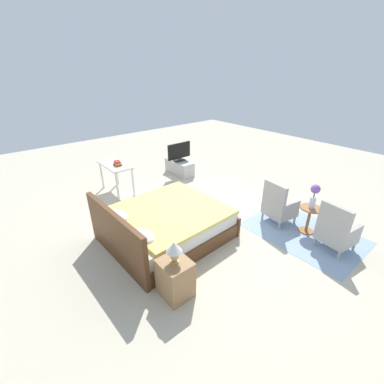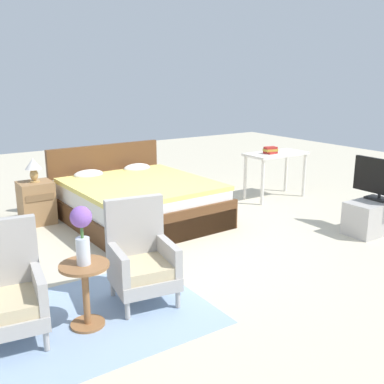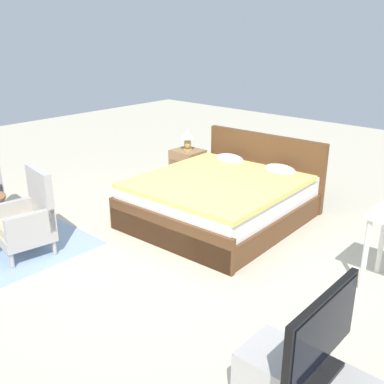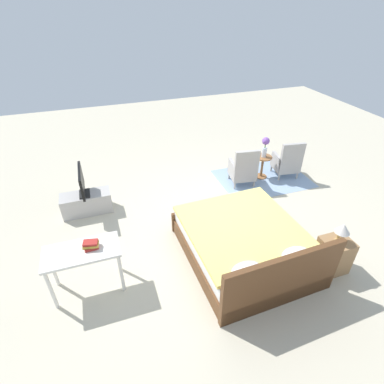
{
  "view_description": "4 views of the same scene",
  "coord_description": "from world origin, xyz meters",
  "px_view_note": "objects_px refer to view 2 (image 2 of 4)",
  "views": [
    {
      "loc": [
        -3.61,
        3.3,
        2.96
      ],
      "look_at": [
        0.07,
        0.24,
        0.61
      ],
      "focal_mm": 24.0,
      "sensor_mm": 36.0,
      "label": 1
    },
    {
      "loc": [
        -2.92,
        -4.37,
        1.99
      ],
      "look_at": [
        0.06,
        0.07,
        0.6
      ],
      "focal_mm": 42.0,
      "sensor_mm": 36.0,
      "label": 2
    },
    {
      "loc": [
        3.1,
        -3.13,
        2.35
      ],
      "look_at": [
        0.23,
        0.06,
        0.77
      ],
      "focal_mm": 42.0,
      "sensor_mm": 36.0,
      "label": 3
    },
    {
      "loc": [
        1.8,
        4.23,
        3.72
      ],
      "look_at": [
        0.37,
        0.03,
        0.77
      ],
      "focal_mm": 28.0,
      "sensor_mm": 36.0,
      "label": 4
    }
  ],
  "objects_px": {
    "nightstand": "(37,203)",
    "tv_flatscreen": "(381,179)",
    "side_table": "(86,287)",
    "table_lamp": "(33,166)",
    "bed": "(137,200)",
    "armchair_by_window_left": "(6,294)",
    "tv_stand": "(377,215)",
    "book_stack": "(270,150)",
    "vanity_desk": "(276,160)",
    "armchair_by_window_right": "(141,260)",
    "flower_vase": "(82,229)"
  },
  "relations": [
    {
      "from": "nightstand",
      "to": "tv_flatscreen",
      "type": "height_order",
      "value": "tv_flatscreen"
    },
    {
      "from": "side_table",
      "to": "table_lamp",
      "type": "bearing_deg",
      "value": 82.12
    },
    {
      "from": "side_table",
      "to": "bed",
      "type": "bearing_deg",
      "value": 54.62
    },
    {
      "from": "side_table",
      "to": "table_lamp",
      "type": "distance_m",
      "value": 2.98
    },
    {
      "from": "armchair_by_window_left",
      "to": "bed",
      "type": "bearing_deg",
      "value": 44.16
    },
    {
      "from": "bed",
      "to": "armchair_by_window_left",
      "type": "bearing_deg",
      "value": -135.84
    },
    {
      "from": "armchair_by_window_left",
      "to": "tv_stand",
      "type": "xyz_separation_m",
      "value": [
        4.59,
        -0.05,
        -0.17
      ]
    },
    {
      "from": "side_table",
      "to": "book_stack",
      "type": "bearing_deg",
      "value": 27.58
    },
    {
      "from": "bed",
      "to": "vanity_desk",
      "type": "distance_m",
      "value": 2.5
    },
    {
      "from": "tv_flatscreen",
      "to": "book_stack",
      "type": "distance_m",
      "value": 1.96
    },
    {
      "from": "armchair_by_window_right",
      "to": "vanity_desk",
      "type": "xyz_separation_m",
      "value": [
        3.5,
        1.92,
        0.27
      ]
    },
    {
      "from": "tv_stand",
      "to": "book_stack",
      "type": "bearing_deg",
      "value": 92.45
    },
    {
      "from": "flower_vase",
      "to": "nightstand",
      "type": "relative_size",
      "value": 0.81
    },
    {
      "from": "bed",
      "to": "tv_stand",
      "type": "height_order",
      "value": "bed"
    },
    {
      "from": "armchair_by_window_left",
      "to": "vanity_desk",
      "type": "distance_m",
      "value": 5.04
    },
    {
      "from": "table_lamp",
      "to": "side_table",
      "type": "bearing_deg",
      "value": -97.88
    },
    {
      "from": "table_lamp",
      "to": "vanity_desk",
      "type": "relative_size",
      "value": 0.32
    },
    {
      "from": "vanity_desk",
      "to": "table_lamp",
      "type": "bearing_deg",
      "value": 166.99
    },
    {
      "from": "table_lamp",
      "to": "tv_stand",
      "type": "bearing_deg",
      "value": -37.93
    },
    {
      "from": "book_stack",
      "to": "vanity_desk",
      "type": "bearing_deg",
      "value": 5.06
    },
    {
      "from": "bed",
      "to": "flower_vase",
      "type": "bearing_deg",
      "value": -125.38
    },
    {
      "from": "nightstand",
      "to": "vanity_desk",
      "type": "bearing_deg",
      "value": -13.0
    },
    {
      "from": "tv_flatscreen",
      "to": "table_lamp",
      "type": "bearing_deg",
      "value": 142.08
    },
    {
      "from": "table_lamp",
      "to": "tv_flatscreen",
      "type": "xyz_separation_m",
      "value": [
        3.62,
        -2.82,
        -0.1
      ]
    },
    {
      "from": "armchair_by_window_left",
      "to": "armchair_by_window_right",
      "type": "distance_m",
      "value": 1.15
    },
    {
      "from": "armchair_by_window_right",
      "to": "table_lamp",
      "type": "bearing_deg",
      "value": 93.75
    },
    {
      "from": "flower_vase",
      "to": "tv_stand",
      "type": "bearing_deg",
      "value": 1.41
    },
    {
      "from": "armchair_by_window_left",
      "to": "book_stack",
      "type": "distance_m",
      "value": 4.91
    },
    {
      "from": "armchair_by_window_right",
      "to": "table_lamp",
      "type": "xyz_separation_m",
      "value": [
        -0.18,
        2.77,
        0.42
      ]
    },
    {
      "from": "side_table",
      "to": "tv_flatscreen",
      "type": "distance_m",
      "value": 4.04
    },
    {
      "from": "bed",
      "to": "armchair_by_window_left",
      "type": "xyz_separation_m",
      "value": [
        -2.18,
        -2.12,
        0.09
      ]
    },
    {
      "from": "table_lamp",
      "to": "tv_flatscreen",
      "type": "relative_size",
      "value": 0.42
    },
    {
      "from": "armchair_by_window_left",
      "to": "tv_stand",
      "type": "relative_size",
      "value": 0.96
    },
    {
      "from": "bed",
      "to": "flower_vase",
      "type": "xyz_separation_m",
      "value": [
        -1.61,
        -2.27,
        0.54
      ]
    },
    {
      "from": "armchair_by_window_left",
      "to": "nightstand",
      "type": "xyz_separation_m",
      "value": [
        0.97,
        2.77,
        -0.09
      ]
    },
    {
      "from": "table_lamp",
      "to": "armchair_by_window_left",
      "type": "bearing_deg",
      "value": -109.36
    },
    {
      "from": "side_table",
      "to": "nightstand",
      "type": "relative_size",
      "value": 0.93
    },
    {
      "from": "tv_stand",
      "to": "vanity_desk",
      "type": "height_order",
      "value": "vanity_desk"
    },
    {
      "from": "tv_flatscreen",
      "to": "tv_stand",
      "type": "bearing_deg",
      "value": 179.98
    },
    {
      "from": "armchair_by_window_right",
      "to": "vanity_desk",
      "type": "bearing_deg",
      "value": 28.74
    },
    {
      "from": "side_table",
      "to": "nightstand",
      "type": "height_order",
      "value": "nightstand"
    },
    {
      "from": "nightstand",
      "to": "tv_flatscreen",
      "type": "distance_m",
      "value": 4.61
    },
    {
      "from": "table_lamp",
      "to": "book_stack",
      "type": "distance_m",
      "value": 3.64
    },
    {
      "from": "nightstand",
      "to": "vanity_desk",
      "type": "relative_size",
      "value": 0.56
    },
    {
      "from": "side_table",
      "to": "armchair_by_window_right",
      "type": "bearing_deg",
      "value": 14.68
    },
    {
      "from": "bed",
      "to": "table_lamp",
      "type": "height_order",
      "value": "bed"
    },
    {
      "from": "flower_vase",
      "to": "table_lamp",
      "type": "distance_m",
      "value": 2.95
    },
    {
      "from": "table_lamp",
      "to": "vanity_desk",
      "type": "xyz_separation_m",
      "value": [
        3.68,
        -0.85,
        -0.15
      ]
    },
    {
      "from": "book_stack",
      "to": "tv_stand",
      "type": "bearing_deg",
      "value": -87.55
    },
    {
      "from": "armchair_by_window_right",
      "to": "table_lamp",
      "type": "distance_m",
      "value": 2.81
    }
  ]
}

